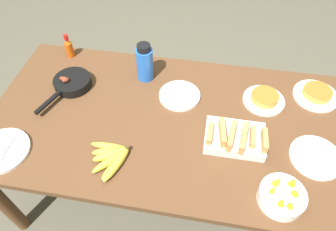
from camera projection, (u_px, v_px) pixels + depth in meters
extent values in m
plane|color=#565142|center=(168.00, 186.00, 2.02)|extent=(14.00, 14.00, 0.00)
cube|color=brown|center=(168.00, 122.00, 1.49)|extent=(1.78, 0.93, 0.03)
cylinder|color=brown|center=(1.00, 201.00, 1.59)|extent=(0.07, 0.07, 0.68)
cylinder|color=brown|center=(62.00, 93.00, 2.11)|extent=(0.07, 0.07, 0.68)
cylinder|color=brown|center=(306.00, 125.00, 1.92)|extent=(0.07, 0.07, 0.68)
ellipsoid|color=yellow|center=(110.00, 147.00, 1.35)|extent=(0.18, 0.03, 0.03)
ellipsoid|color=yellow|center=(111.00, 151.00, 1.33)|extent=(0.17, 0.09, 0.04)
ellipsoid|color=yellow|center=(111.00, 154.00, 1.32)|extent=(0.16, 0.12, 0.04)
ellipsoid|color=yellow|center=(111.00, 160.00, 1.30)|extent=(0.15, 0.17, 0.03)
ellipsoid|color=yellow|center=(116.00, 163.00, 1.29)|extent=(0.10, 0.18, 0.03)
ellipsoid|color=yellow|center=(116.00, 164.00, 1.29)|extent=(0.10, 0.20, 0.04)
cylinder|color=#4C3819|center=(127.00, 149.00, 1.34)|extent=(0.02, 0.02, 0.04)
cube|color=silver|center=(235.00, 138.00, 1.37)|extent=(0.27, 0.19, 0.05)
cube|color=#ED8E4C|center=(209.00, 134.00, 1.33)|extent=(0.02, 0.11, 0.04)
cube|color=#ED8E4C|center=(222.00, 132.00, 1.33)|extent=(0.04, 0.14, 0.05)
cube|color=#ED8E4C|center=(231.00, 135.00, 1.32)|extent=(0.04, 0.15, 0.05)
cube|color=#ED8E4C|center=(244.00, 138.00, 1.32)|extent=(0.04, 0.15, 0.05)
cube|color=#ED8E4C|center=(253.00, 137.00, 1.32)|extent=(0.03, 0.11, 0.04)
cube|color=#ED8E4C|center=(264.00, 141.00, 1.31)|extent=(0.02, 0.11, 0.05)
cylinder|color=black|center=(74.00, 85.00, 1.62)|extent=(0.19, 0.19, 0.01)
cylinder|color=black|center=(73.00, 82.00, 1.60)|extent=(0.20, 0.20, 0.04)
cylinder|color=black|center=(48.00, 102.00, 1.50)|extent=(0.08, 0.16, 0.02)
ellipsoid|color=brown|center=(66.00, 80.00, 1.56)|extent=(0.05, 0.04, 0.03)
ellipsoid|color=brown|center=(64.00, 79.00, 1.56)|extent=(0.05, 0.03, 0.03)
ellipsoid|color=brown|center=(65.00, 80.00, 1.56)|extent=(0.04, 0.04, 0.03)
cylinder|color=white|center=(264.00, 100.00, 1.54)|extent=(0.21, 0.21, 0.02)
cylinder|color=gold|center=(265.00, 97.00, 1.52)|extent=(0.14, 0.14, 0.03)
cylinder|color=#9F6624|center=(266.00, 95.00, 1.51)|extent=(0.13, 0.13, 0.00)
cylinder|color=white|center=(316.00, 96.00, 1.57)|extent=(0.23, 0.23, 0.02)
cylinder|color=gold|center=(317.00, 93.00, 1.55)|extent=(0.14, 0.14, 0.03)
cylinder|color=#9F6624|center=(319.00, 90.00, 1.53)|extent=(0.14, 0.14, 0.00)
cylinder|color=white|center=(180.00, 96.00, 1.57)|extent=(0.22, 0.22, 0.02)
cylinder|color=#B2B2B7|center=(178.00, 90.00, 1.58)|extent=(0.12, 0.06, 0.01)
cube|color=#B2B2B7|center=(192.00, 97.00, 1.54)|extent=(0.05, 0.04, 0.00)
cylinder|color=white|center=(316.00, 157.00, 1.32)|extent=(0.23, 0.23, 0.02)
cylinder|color=#B2B2B7|center=(312.00, 159.00, 1.30)|extent=(0.04, 0.13, 0.01)
cube|color=#B2B2B7|center=(314.00, 143.00, 1.36)|extent=(0.03, 0.05, 0.00)
cylinder|color=white|center=(2.00, 151.00, 1.34)|extent=(0.25, 0.25, 0.02)
cylinder|color=#B2B2B7|center=(9.00, 146.00, 1.35)|extent=(0.01, 0.11, 0.01)
cylinder|color=white|center=(281.00, 197.00, 1.18)|extent=(0.18, 0.18, 0.06)
cone|color=#F4A819|center=(296.00, 193.00, 1.14)|extent=(0.04, 0.04, 0.05)
cone|color=#F4A819|center=(293.00, 182.00, 1.17)|extent=(0.05, 0.05, 0.05)
cone|color=#F4A819|center=(278.00, 181.00, 1.17)|extent=(0.05, 0.05, 0.05)
cone|color=#F4A819|center=(273.00, 190.00, 1.15)|extent=(0.03, 0.03, 0.05)
cone|color=#F4A819|center=(281.00, 202.00, 1.11)|extent=(0.04, 0.04, 0.05)
cone|color=#F4A819|center=(291.00, 205.00, 1.11)|extent=(0.04, 0.04, 0.05)
cylinder|color=blue|center=(145.00, 64.00, 1.60)|extent=(0.09, 0.09, 0.18)
cylinder|color=black|center=(144.00, 48.00, 1.52)|extent=(0.07, 0.07, 0.03)
cylinder|color=#C64C0F|center=(70.00, 50.00, 1.76)|extent=(0.04, 0.04, 0.09)
cone|color=#C64C0F|center=(67.00, 41.00, 1.71)|extent=(0.04, 0.04, 0.03)
cylinder|color=red|center=(66.00, 37.00, 1.69)|extent=(0.02, 0.02, 0.03)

